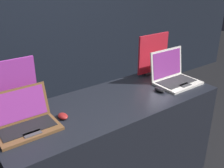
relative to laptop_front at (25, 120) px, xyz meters
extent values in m
cube|color=black|center=(0.69, 1.57, 0.45)|extent=(8.00, 0.05, 2.80)
cube|color=black|center=(0.69, -0.03, -0.50)|extent=(1.83, 0.69, 0.89)
cube|color=brown|center=(0.00, -0.06, -0.05)|extent=(0.40, 0.23, 0.02)
cube|color=black|center=(0.00, -0.04, -0.04)|extent=(0.35, 0.16, 0.00)
cube|color=#3F3F42|center=(0.00, -0.13, -0.04)|extent=(0.11, 0.05, 0.00)
cube|color=brown|center=(0.00, 0.09, 0.07)|extent=(0.40, 0.07, 0.23)
cube|color=#8C338C|center=(0.00, 0.08, 0.08)|extent=(0.36, 0.06, 0.20)
ellipsoid|color=maroon|center=(0.26, -0.03, -0.04)|extent=(0.06, 0.09, 0.03)
cube|color=black|center=(0.00, 0.18, -0.05)|extent=(0.18, 0.07, 0.02)
cube|color=purple|center=(0.00, 0.18, 0.17)|extent=(0.33, 0.02, 0.40)
cube|color=silver|center=(1.38, -0.11, -0.05)|extent=(0.40, 0.27, 0.02)
cube|color=#2D2D30|center=(1.38, -0.09, -0.04)|extent=(0.35, 0.19, 0.00)
cube|color=#3F3F42|center=(1.38, -0.20, -0.04)|extent=(0.11, 0.06, 0.00)
cube|color=silver|center=(1.38, 0.04, 0.10)|extent=(0.40, 0.05, 0.27)
cube|color=#8C338C|center=(1.38, 0.04, 0.10)|extent=(0.36, 0.04, 0.24)
ellipsoid|color=black|center=(1.13, -0.12, -0.04)|extent=(0.06, 0.11, 0.03)
cube|color=black|center=(1.38, 0.23, -0.05)|extent=(0.20, 0.07, 0.02)
cube|color=red|center=(1.38, 0.23, 0.15)|extent=(0.37, 0.02, 0.38)
camera|label=1|loc=(-0.41, -1.53, 0.90)|focal=42.00mm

